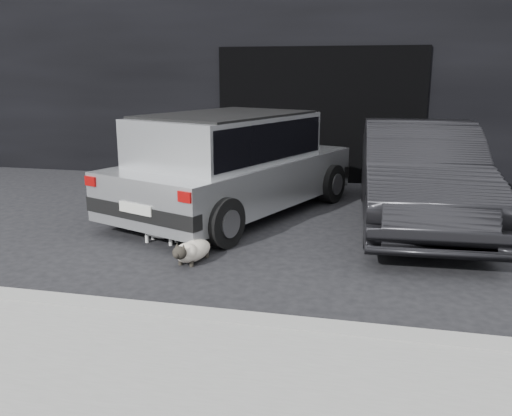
% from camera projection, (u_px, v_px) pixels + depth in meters
% --- Properties ---
extents(ground, '(80.00, 80.00, 0.00)m').
position_uv_depth(ground, '(209.00, 234.00, 7.29)').
color(ground, black).
rests_on(ground, ground).
extents(building_facade, '(34.00, 4.00, 5.00)m').
position_uv_depth(building_facade, '(331.00, 55.00, 12.14)').
color(building_facade, black).
rests_on(building_facade, ground).
extents(garage_opening, '(4.00, 0.10, 2.60)m').
position_uv_depth(garage_opening, '(319.00, 116.00, 10.53)').
color(garage_opening, black).
rests_on(garage_opening, ground).
extents(curb, '(18.00, 0.25, 0.12)m').
position_uv_depth(curb, '(228.00, 322.00, 4.61)').
color(curb, gray).
rests_on(curb, ground).
extents(sidewalk, '(18.00, 2.20, 0.11)m').
position_uv_depth(sidewalk, '(176.00, 404.00, 3.47)').
color(sidewalk, gray).
rests_on(sidewalk, ground).
extents(silver_hatchback, '(3.26, 4.56, 1.54)m').
position_uv_depth(silver_hatchback, '(231.00, 160.00, 8.16)').
color(silver_hatchback, silver).
rests_on(silver_hatchback, ground).
extents(second_car, '(1.75, 4.47, 1.45)m').
position_uv_depth(second_car, '(419.00, 174.00, 7.64)').
color(second_car, black).
rests_on(second_car, ground).
extents(cat_siamese, '(0.40, 0.86, 0.30)m').
position_uv_depth(cat_siamese, '(191.00, 251.00, 6.18)').
color(cat_siamese, beige).
rests_on(cat_siamese, ground).
extents(cat_white, '(0.87, 0.37, 0.41)m').
position_uv_depth(cat_white, '(164.00, 228.00, 6.89)').
color(cat_white, silver).
rests_on(cat_white, ground).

